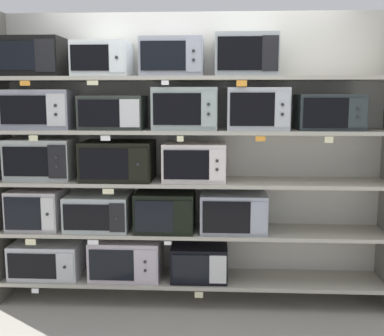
% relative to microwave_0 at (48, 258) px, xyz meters
% --- Properties ---
extents(back_panel, '(3.34, 0.04, 2.39)m').
position_rel_microwave_0_xyz_m(back_panel, '(1.22, 0.24, 0.85)').
color(back_panel, beige).
rests_on(back_panel, ground).
extents(shelf_0, '(3.14, 0.44, 0.03)m').
position_rel_microwave_0_xyz_m(shelf_0, '(1.22, 0.00, -0.16)').
color(shelf_0, '#ADA899').
rests_on(shelf_0, ground).
extents(microwave_0, '(0.58, 0.41, 0.29)m').
position_rel_microwave_0_xyz_m(microwave_0, '(0.00, 0.00, 0.00)').
color(microwave_0, '#B4B7BC').
rests_on(microwave_0, shelf_0).
extents(microwave_1, '(0.58, 0.40, 0.33)m').
position_rel_microwave_0_xyz_m(microwave_1, '(0.67, -0.00, 0.02)').
color(microwave_1, '#BCB1BC').
rests_on(microwave_1, shelf_0).
extents(microwave_2, '(0.46, 0.39, 0.29)m').
position_rel_microwave_0_xyz_m(microwave_2, '(1.29, -0.00, -0.00)').
color(microwave_2, black).
rests_on(microwave_2, shelf_0).
extents(price_tag_0, '(0.06, 0.00, 0.04)m').
position_rel_microwave_0_xyz_m(price_tag_0, '(-0.04, -0.22, -0.20)').
color(price_tag_0, white).
extents(price_tag_1, '(0.07, 0.00, 0.05)m').
position_rel_microwave_0_xyz_m(price_tag_1, '(1.29, -0.22, -0.20)').
color(price_tag_1, beige).
extents(shelf_1, '(3.14, 0.44, 0.03)m').
position_rel_microwave_0_xyz_m(shelf_1, '(1.22, 0.00, 0.26)').
color(shelf_1, '#ADA899').
extents(microwave_3, '(0.43, 0.39, 0.33)m').
position_rel_microwave_0_xyz_m(microwave_3, '(-0.07, -0.00, 0.43)').
color(microwave_3, '#BCB4B9').
rests_on(microwave_3, shelf_1).
extents(microwave_4, '(0.52, 0.43, 0.29)m').
position_rel_microwave_0_xyz_m(microwave_4, '(0.45, 0.00, 0.42)').
color(microwave_4, '#9DA7A6').
rests_on(microwave_4, shelf_1).
extents(microwave_5, '(0.48, 0.43, 0.32)m').
position_rel_microwave_0_xyz_m(microwave_5, '(1.00, -0.00, 0.43)').
color(microwave_5, black).
rests_on(microwave_5, shelf_1).
extents(microwave_6, '(0.53, 0.38, 0.31)m').
position_rel_microwave_0_xyz_m(microwave_6, '(1.56, -0.00, 0.43)').
color(microwave_6, '#9A9FAD').
rests_on(microwave_6, shelf_1).
extents(price_tag_2, '(0.08, 0.00, 0.05)m').
position_rel_microwave_0_xyz_m(price_tag_2, '(-0.06, -0.22, 0.21)').
color(price_tag_2, beige).
extents(price_tag_3, '(0.09, 0.00, 0.04)m').
position_rel_microwave_0_xyz_m(price_tag_3, '(0.45, -0.22, 0.22)').
color(price_tag_3, white).
extents(price_tag_4, '(0.06, 0.00, 0.03)m').
position_rel_microwave_0_xyz_m(price_tag_4, '(1.04, -0.22, 0.22)').
color(price_tag_4, white).
extents(shelf_2, '(3.14, 0.44, 0.03)m').
position_rel_microwave_0_xyz_m(shelf_2, '(1.22, 0.00, 0.67)').
color(shelf_2, '#ADA899').
extents(microwave_7, '(0.54, 0.34, 0.33)m').
position_rel_microwave_0_xyz_m(microwave_7, '(-0.02, 0.00, 0.85)').
color(microwave_7, '#B3B8B6').
rests_on(microwave_7, shelf_2).
extents(microwave_8, '(0.57, 0.43, 0.32)m').
position_rel_microwave_0_xyz_m(microwave_8, '(0.62, -0.00, 0.84)').
color(microwave_8, black).
rests_on(microwave_8, shelf_2).
extents(microwave_9, '(0.50, 0.38, 0.30)m').
position_rel_microwave_0_xyz_m(microwave_9, '(1.24, -0.00, 0.84)').
color(microwave_9, silver).
rests_on(microwave_9, shelf_2).
extents(price_tag_5, '(0.09, 0.00, 0.04)m').
position_rel_microwave_0_xyz_m(price_tag_5, '(0.58, -0.22, 0.63)').
color(price_tag_5, beige).
extents(shelf_3, '(3.14, 0.44, 0.03)m').
position_rel_microwave_0_xyz_m(shelf_3, '(1.22, 0.00, 1.08)').
color(shelf_3, '#ADA899').
extents(microwave_10, '(0.55, 0.34, 0.31)m').
position_rel_microwave_0_xyz_m(microwave_10, '(-0.01, 0.00, 1.26)').
color(microwave_10, '#9B9CAD').
rests_on(microwave_10, shelf_3).
extents(microwave_11, '(0.50, 0.38, 0.27)m').
position_rel_microwave_0_xyz_m(microwave_11, '(0.59, -0.00, 1.23)').
color(microwave_11, '#2D342F').
rests_on(microwave_11, shelf_3).
extents(microwave_12, '(0.51, 0.40, 0.33)m').
position_rel_microwave_0_xyz_m(microwave_12, '(1.17, -0.00, 1.27)').
color(microwave_12, '#99A7A3').
rests_on(microwave_12, shelf_3).
extents(microwave_13, '(0.48, 0.41, 0.33)m').
position_rel_microwave_0_xyz_m(microwave_13, '(1.74, -0.00, 1.26)').
color(microwave_13, '#B2B8BE').
rests_on(microwave_13, shelf_3).
extents(microwave_14, '(0.50, 0.36, 0.28)m').
position_rel_microwave_0_xyz_m(microwave_14, '(2.30, -0.00, 1.24)').
color(microwave_14, '#2B3334').
rests_on(microwave_14, shelf_3).
extents(price_tag_6, '(0.07, 0.00, 0.04)m').
position_rel_microwave_0_xyz_m(price_tag_6, '(0.01, -0.22, 1.04)').
color(price_tag_6, beige).
extents(price_tag_7, '(0.07, 0.00, 0.04)m').
position_rel_microwave_0_xyz_m(price_tag_7, '(0.57, -0.22, 1.04)').
color(price_tag_7, white).
extents(price_tag_8, '(0.05, 0.00, 0.04)m').
position_rel_microwave_0_xyz_m(price_tag_8, '(1.15, -0.22, 1.04)').
color(price_tag_8, beige).
extents(price_tag_9, '(0.07, 0.00, 0.04)m').
position_rel_microwave_0_xyz_m(price_tag_9, '(1.75, -0.22, 1.05)').
color(price_tag_9, orange).
extents(price_tag_10, '(0.06, 0.00, 0.05)m').
position_rel_microwave_0_xyz_m(price_tag_10, '(2.26, -0.22, 1.04)').
color(price_tag_10, beige).
extents(shelf_4, '(3.14, 0.44, 0.03)m').
position_rel_microwave_0_xyz_m(shelf_4, '(1.22, 0.00, 1.50)').
color(shelf_4, '#ADA899').
extents(microwave_15, '(0.49, 0.38, 0.31)m').
position_rel_microwave_0_xyz_m(microwave_15, '(-0.04, 0.00, 1.67)').
color(microwave_15, black).
rests_on(microwave_15, shelf_4).
extents(microwave_16, '(0.44, 0.38, 0.27)m').
position_rel_microwave_0_xyz_m(microwave_16, '(0.51, 0.00, 1.65)').
color(microwave_16, silver).
rests_on(microwave_16, shelf_4).
extents(microwave_17, '(0.49, 0.36, 0.30)m').
position_rel_microwave_0_xyz_m(microwave_17, '(1.07, -0.00, 1.66)').
color(microwave_17, '#999EAA').
rests_on(microwave_17, shelf_4).
extents(microwave_18, '(0.48, 0.40, 0.32)m').
position_rel_microwave_0_xyz_m(microwave_18, '(1.64, -0.00, 1.68)').
color(microwave_18, '#9AA3A5').
rests_on(microwave_18, shelf_4).
extents(price_tag_11, '(0.08, 0.00, 0.04)m').
position_rel_microwave_0_xyz_m(price_tag_11, '(-0.03, -0.22, 1.46)').
color(price_tag_11, orange).
extents(price_tag_12, '(0.09, 0.00, 0.03)m').
position_rel_microwave_0_xyz_m(price_tag_12, '(0.49, -0.22, 1.46)').
color(price_tag_12, beige).
extents(price_tag_13, '(0.06, 0.00, 0.03)m').
position_rel_microwave_0_xyz_m(price_tag_13, '(1.03, -0.22, 1.46)').
color(price_tag_13, white).
extents(price_tag_14, '(0.08, 0.00, 0.05)m').
position_rel_microwave_0_xyz_m(price_tag_14, '(1.60, -0.22, 1.46)').
color(price_tag_14, orange).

